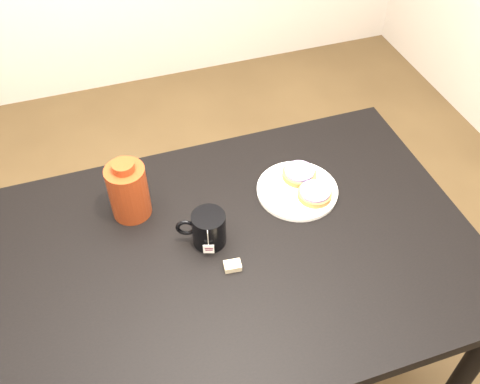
# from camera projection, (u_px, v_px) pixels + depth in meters

# --- Properties ---
(ground_plane) EXTENTS (4.00, 4.00, 0.00)m
(ground_plane) POSITION_uv_depth(u_px,v_px,m) (229.00, 373.00, 2.01)
(ground_plane) COLOR brown
(table) EXTENTS (1.40, 0.90, 0.75)m
(table) POSITION_uv_depth(u_px,v_px,m) (226.00, 269.00, 1.53)
(table) COLOR black
(table) RESTS_ON ground_plane
(plate) EXTENTS (0.24, 0.24, 0.02)m
(plate) POSITION_uv_depth(u_px,v_px,m) (297.00, 190.00, 1.62)
(plate) COLOR white
(plate) RESTS_ON table
(bagel_back) EXTENTS (0.15, 0.15, 0.03)m
(bagel_back) POSITION_uv_depth(u_px,v_px,m) (299.00, 173.00, 1.64)
(bagel_back) COLOR brown
(bagel_back) RESTS_ON plate
(bagel_front) EXTENTS (0.11, 0.11, 0.03)m
(bagel_front) POSITION_uv_depth(u_px,v_px,m) (315.00, 193.00, 1.58)
(bagel_front) COLOR brown
(bagel_front) RESTS_ON plate
(mug) EXTENTS (0.15, 0.12, 0.10)m
(mug) POSITION_uv_depth(u_px,v_px,m) (208.00, 229.00, 1.45)
(mug) COLOR black
(mug) RESTS_ON table
(teabag_pouch) EXTENTS (0.05, 0.04, 0.02)m
(teabag_pouch) POSITION_uv_depth(u_px,v_px,m) (233.00, 266.00, 1.42)
(teabag_pouch) COLOR #C6B793
(teabag_pouch) RESTS_ON table
(bagel_package) EXTENTS (0.14, 0.14, 0.19)m
(bagel_package) POSITION_uv_depth(u_px,v_px,m) (128.00, 190.00, 1.50)
(bagel_package) COLOR #5B1B0C
(bagel_package) RESTS_ON table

